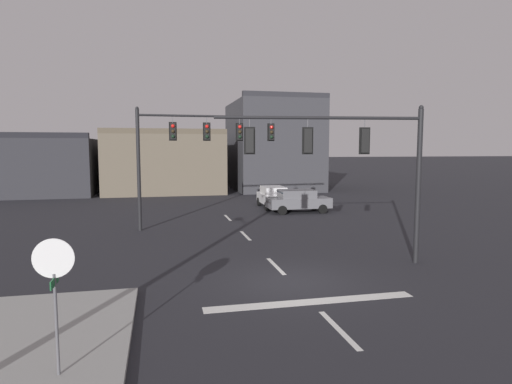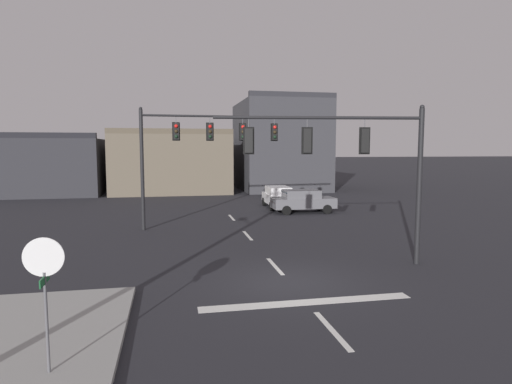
{
  "view_description": "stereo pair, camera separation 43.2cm",
  "coord_description": "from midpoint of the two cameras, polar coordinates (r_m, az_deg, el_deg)",
  "views": [
    {
      "loc": [
        -4.31,
        -13.76,
        4.51
      ],
      "look_at": [
        -0.47,
        3.41,
        2.74
      ],
      "focal_mm": 30.48,
      "sensor_mm": 36.0,
      "label": 1
    },
    {
      "loc": [
        -3.88,
        -13.85,
        4.51
      ],
      "look_at": [
        -0.47,
        3.41,
        2.74
      ],
      "focal_mm": 30.48,
      "sensor_mm": 36.0,
      "label": 2
    }
  ],
  "objects": [
    {
      "name": "stop_sign",
      "position": [
        9.28,
        -26.2,
        -9.64
      ],
      "size": [
        0.76,
        0.64,
        2.83
      ],
      "color": "#56565B",
      "rests_on": "ground"
    },
    {
      "name": "sidewalk_near_corner",
      "position": [
        11.3,
        -30.85,
        -18.22
      ],
      "size": [
        5.0,
        8.0,
        0.15
      ],
      "primitive_type": "cube",
      "color": "gray",
      "rests_on": "ground"
    },
    {
      "name": "car_lot_middle",
      "position": [
        33.03,
        1.94,
        -0.6
      ],
      "size": [
        2.02,
        4.5,
        1.61
      ],
      "color": "silver",
      "rests_on": "ground"
    },
    {
      "name": "stop_bar_paint",
      "position": [
        13.28,
        6.33,
        -14.13
      ],
      "size": [
        6.4,
        0.5,
        0.01
      ],
      "primitive_type": "cube",
      "color": "silver",
      "rests_on": "ground"
    },
    {
      "name": "ground_plane",
      "position": [
        15.09,
        3.82,
        -11.66
      ],
      "size": [
        400.0,
        400.0,
        0.0
      ],
      "primitive_type": "plane",
      "color": "#232328"
    },
    {
      "name": "building_row",
      "position": [
        47.44,
        -10.57,
        4.52
      ],
      "size": [
        33.54,
        13.57,
        10.0
      ],
      "color": "#2D2D33",
      "rests_on": "ground"
    },
    {
      "name": "car_lot_nearside",
      "position": [
        30.68,
        5.16,
        -1.11
      ],
      "size": [
        4.46,
        1.93,
        1.61
      ],
      "color": "slate",
      "rests_on": "ground"
    },
    {
      "name": "signal_mast_near_side",
      "position": [
        16.96,
        11.68,
        4.95
      ],
      "size": [
        7.93,
        1.26,
        6.16
      ],
      "color": "black",
      "rests_on": "ground"
    },
    {
      "name": "signal_mast_far_side",
      "position": [
        24.59,
        -8.59,
        6.54
      ],
      "size": [
        8.7,
        0.48,
        6.74
      ],
      "color": "black",
      "rests_on": "ground"
    },
    {
      "name": "lane_centreline",
      "position": [
        16.93,
        1.88,
        -9.69
      ],
      "size": [
        0.16,
        26.4,
        0.01
      ],
      "color": "silver",
      "rests_on": "ground"
    }
  ]
}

